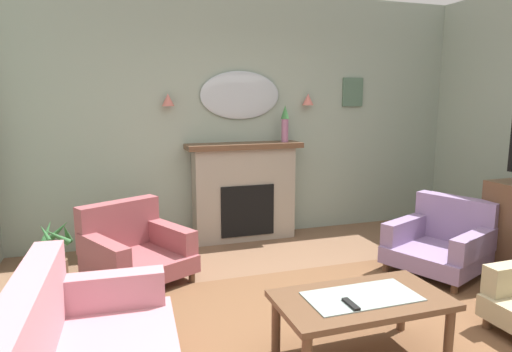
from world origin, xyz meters
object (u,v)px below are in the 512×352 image
object	(u,v)px
wall_mirror	(240,95)
armchair_near_fireplace	(133,248)
armchair_in_corner	(443,241)
coffee_table	(361,305)
wall_sconce_left	(168,100)
wall_sconce_right	(308,99)
fireplace	(244,193)
tv_remote	(351,305)
mantel_vase_left	(285,122)
potted_plant_small_fern	(57,250)
framed_picture	(353,92)

from	to	relation	value
wall_mirror	armchair_near_fireplace	bearing A→B (deg)	-143.51
armchair_in_corner	coffee_table	bearing A→B (deg)	-145.06
coffee_table	armchair_in_corner	world-z (taller)	armchair_in_corner
wall_sconce_left	wall_sconce_right	distance (m)	1.70
fireplace	armchair_near_fireplace	size ratio (longest dim) A/B	1.25
wall_mirror	wall_sconce_right	distance (m)	0.85
wall_sconce_right	armchair_near_fireplace	size ratio (longest dim) A/B	0.13
coffee_table	armchair_near_fireplace	size ratio (longest dim) A/B	1.01
wall_mirror	tv_remote	xyz separation A→B (m)	(-0.18, -2.94, -1.26)
wall_sconce_right	armchair_in_corner	xyz separation A→B (m)	(0.69, -1.69, -1.35)
wall_mirror	tv_remote	bearing A→B (deg)	-93.57
mantel_vase_left	wall_sconce_right	size ratio (longest dim) A/B	3.11
wall_mirror	wall_sconce_right	size ratio (longest dim) A/B	6.86
coffee_table	potted_plant_small_fern	bearing A→B (deg)	132.38
mantel_vase_left	wall_sconce_left	bearing A→B (deg)	174.92
wall_sconce_right	armchair_in_corner	world-z (taller)	wall_sconce_right
tv_remote	coffee_table	bearing A→B (deg)	35.39
armchair_near_fireplace	wall_sconce_right	bearing A→B (deg)	23.28
mantel_vase_left	armchair_in_corner	world-z (taller)	mantel_vase_left
wall_mirror	armchair_near_fireplace	xyz separation A→B (m)	(-1.34, -0.99, -1.40)
mantel_vase_left	potted_plant_small_fern	size ratio (longest dim) A/B	0.81
coffee_table	armchair_near_fireplace	xyz separation A→B (m)	(-1.29, 1.85, -0.08)
wall_mirror	wall_sconce_right	bearing A→B (deg)	-3.37
tv_remote	armchair_in_corner	distance (m)	2.10
wall_sconce_right	coffee_table	bearing A→B (deg)	-107.83
tv_remote	armchair_in_corner	world-z (taller)	armchair_in_corner
mantel_vase_left	wall_mirror	size ratio (longest dim) A/B	0.45
mantel_vase_left	coffee_table	bearing A→B (deg)	-101.60
armchair_near_fireplace	tv_remote	bearing A→B (deg)	-59.20
armchair_near_fireplace	wall_mirror	bearing A→B (deg)	36.49
tv_remote	mantel_vase_left	bearing A→B (deg)	76.14
fireplace	wall_sconce_left	distance (m)	1.38
armchair_near_fireplace	mantel_vase_left	bearing A→B (deg)	24.08
wall_sconce_right	armchair_in_corner	size ratio (longest dim) A/B	0.13
framed_picture	armchair_in_corner	size ratio (longest dim) A/B	0.34
fireplace	armchair_near_fireplace	bearing A→B (deg)	-147.61
wall_mirror	framed_picture	xyz separation A→B (m)	(1.50, 0.01, 0.04)
wall_sconce_left	mantel_vase_left	bearing A→B (deg)	-5.08
tv_remote	armchair_near_fireplace	world-z (taller)	armchair_near_fireplace
fireplace	wall_sconce_left	xyz separation A→B (m)	(-0.85, 0.09, 1.09)
wall_sconce_left	wall_mirror	bearing A→B (deg)	3.37
mantel_vase_left	potted_plant_small_fern	distance (m)	2.82
wall_sconce_left	armchair_in_corner	bearing A→B (deg)	-35.27
wall_sconce_right	tv_remote	size ratio (longest dim) A/B	0.88
coffee_table	potted_plant_small_fern	size ratio (longest dim) A/B	2.05
coffee_table	tv_remote	bearing A→B (deg)	-144.61
mantel_vase_left	coffee_table	xyz separation A→B (m)	(-0.55, -2.68, -1.01)
mantel_vase_left	armchair_near_fireplace	distance (m)	2.30
wall_sconce_right	armchair_near_fireplace	xyz separation A→B (m)	(-2.19, -0.94, -1.35)
wall_sconce_right	coffee_table	distance (m)	3.20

